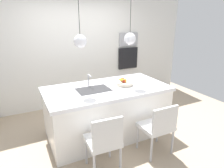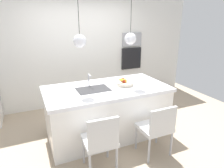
{
  "view_description": "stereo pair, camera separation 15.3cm",
  "coord_description": "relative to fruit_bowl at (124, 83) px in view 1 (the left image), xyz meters",
  "views": [
    {
      "loc": [
        -1.4,
        -3.0,
        2.06
      ],
      "look_at": [
        0.1,
        0.0,
        0.96
      ],
      "focal_mm": 31.9,
      "sensor_mm": 36.0,
      "label": 1
    },
    {
      "loc": [
        -1.26,
        -3.07,
        2.06
      ],
      "look_at": [
        0.1,
        0.0,
        0.96
      ],
      "focal_mm": 31.9,
      "sensor_mm": 36.0,
      "label": 2
    }
  ],
  "objects": [
    {
      "name": "faucet",
      "position": [
        -0.59,
        0.24,
        0.1
      ],
      "size": [
        0.02,
        0.17,
        0.22
      ],
      "color": "silver",
      "rests_on": "kitchen_island"
    },
    {
      "name": "kitchen_island",
      "position": [
        -0.34,
        0.03,
        -0.5
      ],
      "size": [
        2.17,
        1.12,
        0.91
      ],
      "color": "white",
      "rests_on": "ground"
    },
    {
      "name": "sink_basin",
      "position": [
        -0.59,
        0.03,
        -0.05
      ],
      "size": [
        0.56,
        0.4,
        0.02
      ],
      "primitive_type": "cube",
      "color": "#2D2D30",
      "rests_on": "kitchen_island"
    },
    {
      "name": "back_wall",
      "position": [
        -0.34,
        1.68,
        0.35
      ],
      "size": [
        6.0,
        0.1,
        2.6
      ],
      "primitive_type": "cube",
      "color": "silver",
      "rests_on": "ground"
    },
    {
      "name": "chair_near",
      "position": [
        -0.81,
        -0.87,
        -0.44
      ],
      "size": [
        0.46,
        0.47,
        0.89
      ],
      "color": "silver",
      "rests_on": "ground"
    },
    {
      "name": "oven",
      "position": [
        1.03,
        1.61,
        0.09
      ],
      "size": [
        0.56,
        0.08,
        0.56
      ],
      "primitive_type": "cube",
      "color": "black",
      "rests_on": "back_wall"
    },
    {
      "name": "chair_middle",
      "position": [
        0.11,
        -0.87,
        -0.46
      ],
      "size": [
        0.47,
        0.43,
        0.85
      ],
      "color": "silver",
      "rests_on": "ground"
    },
    {
      "name": "microwave",
      "position": [
        1.03,
        1.61,
        0.59
      ],
      "size": [
        0.54,
        0.08,
        0.34
      ],
      "primitive_type": "cube",
      "color": "#9E9EA3",
      "rests_on": "back_wall"
    },
    {
      "name": "pendant_light_left",
      "position": [
        -0.79,
        0.03,
        0.78
      ],
      "size": [
        0.2,
        0.2,
        0.8
      ],
      "color": "silver"
    },
    {
      "name": "fruit_bowl",
      "position": [
        0.0,
        0.0,
        0.0
      ],
      "size": [
        0.3,
        0.3,
        0.15
      ],
      "color": "beige",
      "rests_on": "kitchen_island"
    },
    {
      "name": "floor",
      "position": [
        -0.34,
        0.03,
        -0.95
      ],
      "size": [
        6.6,
        6.6,
        0.0
      ],
      "primitive_type": "plane",
      "color": "tan",
      "rests_on": "ground"
    },
    {
      "name": "pendant_light_right",
      "position": [
        0.11,
        0.03,
        0.78
      ],
      "size": [
        0.2,
        0.2,
        0.8
      ],
      "color": "silver"
    }
  ]
}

